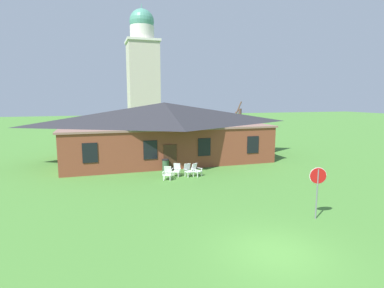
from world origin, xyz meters
name	(u,v)px	position (x,y,z in m)	size (l,w,h in m)	color
ground_plane	(276,253)	(0.00, 0.00, 0.00)	(200.00, 200.00, 0.00)	#477F33
brick_building	(165,130)	(0.00, 19.37, 2.76)	(18.91, 10.40, 5.41)	brown
dome_tower	(143,75)	(1.34, 41.35, 9.52)	(5.18, 5.18, 20.68)	#BCB29E
stop_sign	(318,182)	(3.70, 2.31, 1.82)	(0.76, 0.30, 2.55)	slate
lawn_chair_by_porch	(167,173)	(-1.55, 11.54, 0.50)	(0.77, 0.82, 0.96)	silver
lawn_chair_near_door	(176,170)	(-0.67, 12.32, 0.50)	(0.83, 0.86, 0.96)	white
lawn_chair_left_end	(188,170)	(0.16, 11.99, 0.50)	(0.73, 0.78, 0.96)	white
lawn_chair_middle	(196,170)	(0.73, 11.88, 0.50)	(0.84, 0.87, 0.96)	white
bare_tree_beside_building	(239,126)	(9.48, 22.56, 2.59)	(1.57, 1.72, 5.45)	brown
trash_bin	(166,165)	(-1.12, 14.07, 0.50)	(0.56, 0.56, 0.98)	#335638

